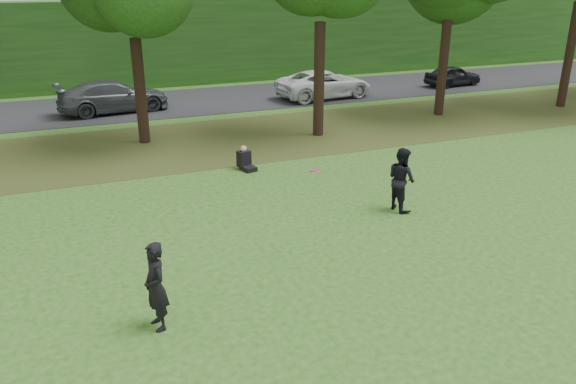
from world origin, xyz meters
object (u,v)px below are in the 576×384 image
at_px(seated_person, 245,161).
at_px(player_left, 156,287).
at_px(frisbee, 315,170).
at_px(player_right, 401,179).

bearing_deg(seated_person, player_left, -132.45).
xyz_separation_m(player_left, frisbee, (4.00, 1.61, 1.28)).
height_order(frisbee, seated_person, frisbee).
height_order(player_right, frisbee, frisbee).
distance_m(player_left, player_right, 8.18).
xyz_separation_m(player_left, seated_person, (4.44, 8.40, -0.58)).
distance_m(player_left, seated_person, 9.52).
xyz_separation_m(player_left, player_right, (7.48, 3.30, 0.03)).
height_order(player_right, seated_person, player_right).
relative_size(player_left, frisbee, 4.65).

